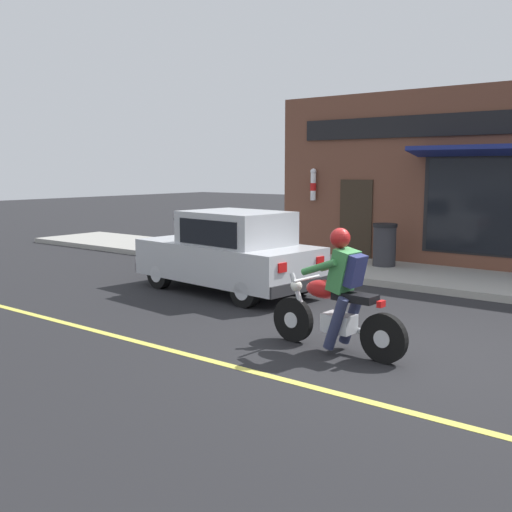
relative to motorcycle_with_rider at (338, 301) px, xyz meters
name	(u,v)px	position (x,y,z in m)	size (l,w,h in m)	color
ground_plane	(371,346)	(0.51, -0.23, -0.68)	(80.00, 80.00, 0.00)	black
sidewalk_curb	(355,269)	(5.61, 2.77, -0.61)	(2.60, 22.00, 0.14)	#9E9B93
lane_stripe	(120,337)	(-1.29, 2.77, -0.67)	(0.12, 19.80, 0.01)	#D1C64C
storefront_building	(471,180)	(7.13, 0.71, 1.43)	(1.25, 9.84, 4.20)	brown
motorcycle_with_rider	(338,301)	(0.00, 0.00, 0.00)	(0.58, 2.02, 1.62)	black
car_hatchback	(229,253)	(2.09, 3.59, 0.09)	(2.02, 3.93, 1.57)	black
trash_bin	(384,245)	(6.05, 2.25, -0.04)	(0.56, 0.56, 0.98)	#2D2D33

